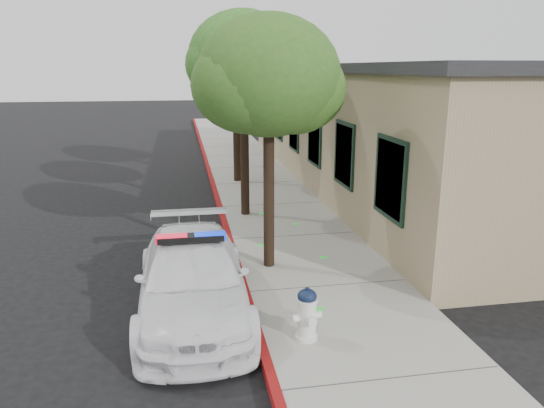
{
  "coord_description": "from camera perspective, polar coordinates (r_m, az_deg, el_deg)",
  "views": [
    {
      "loc": [
        -0.98,
        -8.51,
        4.13
      ],
      "look_at": [
        1.03,
        2.69,
        1.06
      ],
      "focal_mm": 33.46,
      "sensor_mm": 36.0,
      "label": 1
    }
  ],
  "objects": [
    {
      "name": "sidewalk",
      "position": [
        12.47,
        2.35,
        -3.89
      ],
      "size": [
        3.2,
        60.0,
        0.15
      ],
      "primitive_type": "cube",
      "color": "gray",
      "rests_on": "ground"
    },
    {
      "name": "fire_hydrant",
      "position": [
        7.79,
        3.95,
        -12.21
      ],
      "size": [
        0.48,
        0.41,
        0.83
      ],
      "rotation": [
        0.0,
        0.0,
        0.17
      ],
      "color": "white",
      "rests_on": "sidewalk"
    },
    {
      "name": "police_car",
      "position": [
        8.85,
        -8.92,
        -8.16
      ],
      "size": [
        1.84,
        4.53,
        1.44
      ],
      "rotation": [
        0.0,
        0.0,
        -0.0
      ],
      "color": "white",
      "rests_on": "ground"
    },
    {
      "name": "clapboard_building",
      "position": [
        19.22,
        13.59,
        8.7
      ],
      "size": [
        7.3,
        20.89,
        4.24
      ],
      "color": "#978A63",
      "rests_on": "ground"
    },
    {
      "name": "street_tree_near",
      "position": [
        9.87,
        -0.33,
        13.6
      ],
      "size": [
        2.99,
        2.73,
        4.99
      ],
      "rotation": [
        0.0,
        0.0,
        -0.41
      ],
      "color": "black",
      "rests_on": "sidewalk"
    },
    {
      "name": "ground",
      "position": [
        9.51,
        -3.29,
        -10.68
      ],
      "size": [
        120.0,
        120.0,
        0.0
      ],
      "primitive_type": "plane",
      "color": "black",
      "rests_on": "ground"
    },
    {
      "name": "red_curb",
      "position": [
        12.24,
        -4.73,
        -4.27
      ],
      "size": [
        0.14,
        60.0,
        0.16
      ],
      "primitive_type": "cube",
      "color": "maroon",
      "rests_on": "ground"
    },
    {
      "name": "street_tree_mid",
      "position": [
        13.76,
        -3.19,
        15.62
      ],
      "size": [
        3.09,
        2.86,
        5.45
      ],
      "rotation": [
        0.0,
        0.0,
        -0.25
      ],
      "color": "black",
      "rests_on": "sidewalk"
    },
    {
      "name": "street_tree_far",
      "position": [
        18.1,
        -4.01,
        16.06
      ],
      "size": [
        3.13,
        3.07,
        5.72
      ],
      "rotation": [
        0.0,
        0.0,
        0.17
      ],
      "color": "black",
      "rests_on": "sidewalk"
    }
  ]
}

